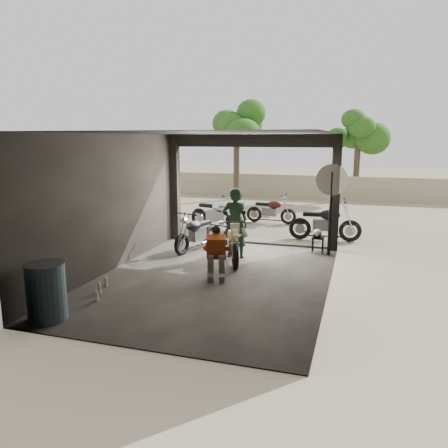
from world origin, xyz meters
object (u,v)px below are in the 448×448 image
Objects in this scene: main_bike at (233,240)px; left_bike at (197,231)px; sign_post at (331,194)px; outside_bike_a at (216,211)px; stool at (318,240)px; rider at (235,223)px; oil_drum at (46,292)px; outside_bike_c at (325,220)px; helmet at (317,233)px; outside_bike_b at (271,208)px; mechanic at (216,254)px.

left_bike is (-1.29, 0.83, -0.02)m from main_bike.
outside_bike_a is at bearing 137.08° from sign_post.
main_bike reaches higher than stool.
rider is 1.82× the size of oil_drum.
left_bike is 0.68× the size of sign_post.
left_bike is 4.02m from outside_bike_c.
main_bike is 0.94× the size of outside_bike_a.
outside_bike_c is (3.70, -0.63, 0.01)m from outside_bike_a.
main_bike is 1.72× the size of oil_drum.
main_bike is at bearing 142.96° from outside_bike_c.
outside_bike_c is 1.58m from helmet.
stool is at bearing -104.18° from outside_bike_a.
stool is (-0.06, -1.56, -0.26)m from outside_bike_c.
outside_bike_a is 2.26m from outside_bike_b.
mechanic is 3.49m from helmet.
mechanic is at bearing 83.49° from rider.
oil_drum reaches higher than helmet.
outside_bike_a reaches higher than main_bike.
rider is 2.39m from stool.
rider reaches higher than outside_bike_a.
oil_drum is (-4.00, -5.95, 0.13)m from stool.
main_bike is 4.08m from outside_bike_a.
mechanic is at bearing -114.78° from helmet.
helmet is at bearing -147.45° from outside_bike_b.
outside_bike_b is 0.86× the size of outside_bike_c.
sign_post is at bearing 33.07° from mechanic.
sign_post is (0.33, -0.20, 1.09)m from helmet.
outside_bike_b is at bearing 118.43° from stool.
left_bike is 0.90× the size of outside_bike_a.
main_bike is 0.95× the size of rider.
sign_post reaches higher than main_bike.
mechanic is at bearing -144.85° from outside_bike_a.
mechanic is (0.02, -1.40, -0.01)m from main_bike.
rider is 5.22m from oil_drum.
outside_bike_c reaches higher than mechanic.
left_bike is 1.47× the size of mechanic.
helmet is (1.93, 2.91, -0.01)m from mechanic.
mechanic is 3.66m from oil_drum.
helmet is (1.95, 1.52, -0.02)m from main_bike.
outside_bike_b is at bearing 90.43° from left_bike.
sign_post is (0.31, -0.22, 1.28)m from stool.
stool is 1.33m from sign_post.
oil_drum is at bearing -123.90° from stool.
rider reaches higher than left_bike.
mechanic is at bearing -123.68° from stool.
stool is at bearing 43.20° from helmet.
outside_bike_b reaches higher than helmet.
left_bike is 3.77m from sign_post.
oil_drum reaches higher than stool.
stool is at bearing 174.11° from outside_bike_c.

